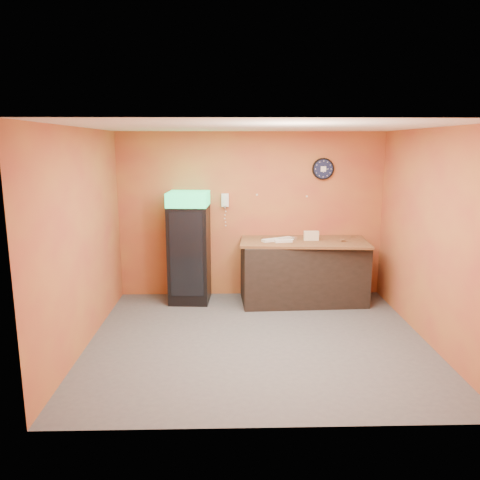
{
  "coord_description": "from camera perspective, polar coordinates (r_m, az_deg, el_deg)",
  "views": [
    {
      "loc": [
        -0.39,
        -5.9,
        2.59
      ],
      "look_at": [
        -0.22,
        0.6,
        1.25
      ],
      "focal_mm": 35.0,
      "sensor_mm": 36.0,
      "label": 1
    }
  ],
  "objects": [
    {
      "name": "sub_roll_stack",
      "position": [
        7.72,
        8.68,
        0.52
      ],
      "size": [
        0.24,
        0.08,
        0.15
      ],
      "rotation": [
        0.0,
        0.0,
        -0.01
      ],
      "color": "beige",
      "rests_on": "butcher_paper"
    },
    {
      "name": "wall_phone",
      "position": [
        7.9,
        -1.83,
        4.88
      ],
      "size": [
        0.12,
        0.11,
        0.22
      ],
      "color": "white",
      "rests_on": "back_wall"
    },
    {
      "name": "left_wall",
      "position": [
        6.3,
        -18.6,
        0.11
      ],
      "size": [
        0.02,
        4.0,
        2.8
      ],
      "primitive_type": "cube",
      "color": "#B97734",
      "rests_on": "floor"
    },
    {
      "name": "wrapped_sandwich_mid",
      "position": [
        7.53,
        5.3,
        -0.11
      ],
      "size": [
        0.29,
        0.15,
        0.04
      ],
      "primitive_type": "cube",
      "rotation": [
        0.0,
        0.0,
        0.17
      ],
      "color": "silver",
      "rests_on": "butcher_paper"
    },
    {
      "name": "prep_counter",
      "position": [
        7.84,
        7.69,
        -3.93
      ],
      "size": [
        2.05,
        0.98,
        1.01
      ],
      "primitive_type": "cube",
      "rotation": [
        0.0,
        0.0,
        0.04
      ],
      "color": "black",
      "rests_on": "floor"
    },
    {
      "name": "kitchen_tool",
      "position": [
        7.69,
        6.69,
        0.19
      ],
      "size": [
        0.06,
        0.06,
        0.06
      ],
      "primitive_type": "cylinder",
      "color": "silver",
      "rests_on": "butcher_paper"
    },
    {
      "name": "beverage_cooler",
      "position": [
        7.73,
        -6.19,
        -1.12
      ],
      "size": [
        0.68,
        0.69,
        1.84
      ],
      "rotation": [
        0.0,
        0.0,
        -0.07
      ],
      "color": "black",
      "rests_on": "floor"
    },
    {
      "name": "floor",
      "position": [
        6.46,
        2.17,
        -12.04
      ],
      "size": [
        4.5,
        4.5,
        0.0
      ],
      "primitive_type": "plane",
      "color": "#47474C",
      "rests_on": "ground"
    },
    {
      "name": "wall_clock",
      "position": [
        8.04,
        10.09,
        8.53
      ],
      "size": [
        0.37,
        0.06,
        0.37
      ],
      "color": "black",
      "rests_on": "back_wall"
    },
    {
      "name": "right_wall",
      "position": [
        6.58,
        22.24,
        0.32
      ],
      "size": [
        0.02,
        4.0,
        2.8
      ],
      "primitive_type": "cube",
      "color": "#B97734",
      "rests_on": "floor"
    },
    {
      "name": "wrapped_sandwich_right",
      "position": [
        7.75,
        5.48,
        0.21
      ],
      "size": [
        0.27,
        0.21,
        0.04
      ],
      "primitive_type": "cube",
      "rotation": [
        0.0,
        0.0,
        0.51
      ],
      "color": "silver",
      "rests_on": "butcher_paper"
    },
    {
      "name": "back_wall",
      "position": [
        8.0,
        1.34,
        3.05
      ],
      "size": [
        4.5,
        0.02,
        2.8
      ],
      "primitive_type": "cube",
      "color": "#B97734",
      "rests_on": "floor"
    },
    {
      "name": "ceiling",
      "position": [
        5.92,
        2.39,
        13.64
      ],
      "size": [
        4.5,
        4.0,
        0.02
      ],
      "primitive_type": "cube",
      "color": "white",
      "rests_on": "back_wall"
    },
    {
      "name": "butcher_paper",
      "position": [
        7.72,
        7.79,
        -0.18
      ],
      "size": [
        2.12,
        1.14,
        0.04
      ],
      "primitive_type": "cube",
      "rotation": [
        0.0,
        0.0,
        -0.07
      ],
      "color": "brown",
      "rests_on": "prep_counter"
    },
    {
      "name": "wrapped_sandwich_left",
      "position": [
        7.57,
        3.74,
        -0.02
      ],
      "size": [
        0.3,
        0.23,
        0.04
      ],
      "primitive_type": "cube",
      "rotation": [
        0.0,
        0.0,
        0.48
      ],
      "color": "silver",
      "rests_on": "butcher_paper"
    }
  ]
}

